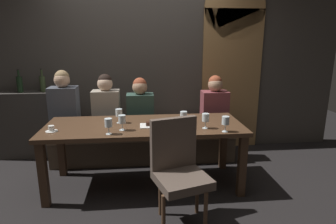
% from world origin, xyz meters
% --- Properties ---
extents(ground, '(9.00, 9.00, 0.00)m').
position_xyz_m(ground, '(0.00, 0.00, 0.00)').
color(ground, black).
extents(back_wall_tiled, '(6.00, 0.12, 3.00)m').
position_xyz_m(back_wall_tiled, '(0.00, 1.22, 1.50)').
color(back_wall_tiled, '#423D38').
rests_on(back_wall_tiled, ground).
extents(arched_door, '(0.90, 0.05, 2.55)m').
position_xyz_m(arched_door, '(1.35, 1.15, 1.36)').
color(arched_door, olive).
rests_on(arched_door, ground).
extents(back_counter, '(1.10, 0.28, 0.95)m').
position_xyz_m(back_counter, '(-1.55, 1.04, 0.47)').
color(back_counter, '#38342F').
rests_on(back_counter, ground).
extents(dining_table, '(2.20, 0.84, 0.74)m').
position_xyz_m(dining_table, '(0.00, 0.00, 0.65)').
color(dining_table, '#412B1C').
rests_on(dining_table, ground).
extents(banquette_bench, '(2.50, 0.44, 0.45)m').
position_xyz_m(banquette_bench, '(0.00, 0.70, 0.23)').
color(banquette_bench, '#4A3C2E').
rests_on(banquette_bench, ground).
extents(chair_near_side, '(0.55, 0.55, 0.98)m').
position_xyz_m(chair_near_side, '(0.29, -0.72, 0.56)').
color(chair_near_side, '#4C3321').
rests_on(chair_near_side, ground).
extents(diner_redhead, '(0.36, 0.24, 0.83)m').
position_xyz_m(diner_redhead, '(-1.04, 0.70, 0.85)').
color(diner_redhead, '#4C515B').
rests_on(diner_redhead, banquette_bench).
extents(diner_bearded, '(0.36, 0.24, 0.78)m').
position_xyz_m(diner_bearded, '(-0.50, 0.71, 0.82)').
color(diner_bearded, '#9E9384').
rests_on(diner_bearded, banquette_bench).
extents(diner_far_end, '(0.36, 0.24, 0.73)m').
position_xyz_m(diner_far_end, '(-0.04, 0.70, 0.79)').
color(diner_far_end, '#2D473D').
rests_on(diner_far_end, banquette_bench).
extents(diner_near_end, '(0.36, 0.24, 0.74)m').
position_xyz_m(diner_near_end, '(0.99, 0.70, 0.80)').
color(diner_near_end, brown).
rests_on(diner_near_end, banquette_bench).
extents(wine_bottle_dark_red, '(0.08, 0.08, 0.33)m').
position_xyz_m(wine_bottle_dark_red, '(-1.69, 1.02, 1.07)').
color(wine_bottle_dark_red, black).
rests_on(wine_bottle_dark_red, back_counter).
extents(wine_bottle_pale_label, '(0.08, 0.08, 0.33)m').
position_xyz_m(wine_bottle_pale_label, '(-1.39, 1.04, 1.07)').
color(wine_bottle_pale_label, '#384728').
rests_on(wine_bottle_pale_label, back_counter).
extents(wine_glass_near_right, '(0.08, 0.08, 0.16)m').
position_xyz_m(wine_glass_near_right, '(-0.28, 0.09, 0.86)').
color(wine_glass_near_right, silver).
rests_on(wine_glass_near_right, dining_table).
extents(wine_glass_end_right, '(0.08, 0.08, 0.16)m').
position_xyz_m(wine_glass_end_right, '(0.65, -0.21, 0.86)').
color(wine_glass_end_right, silver).
rests_on(wine_glass_end_right, dining_table).
extents(wine_glass_end_left, '(0.08, 0.08, 0.16)m').
position_xyz_m(wine_glass_end_left, '(0.43, -0.10, 0.86)').
color(wine_glass_end_left, silver).
rests_on(wine_glass_end_left, dining_table).
extents(wine_glass_far_right, '(0.08, 0.08, 0.16)m').
position_xyz_m(wine_glass_far_right, '(-0.23, -0.19, 0.86)').
color(wine_glass_far_right, silver).
rests_on(wine_glass_far_right, dining_table).
extents(wine_glass_center_back, '(0.08, 0.08, 0.16)m').
position_xyz_m(wine_glass_center_back, '(-0.36, -0.31, 0.85)').
color(wine_glass_center_back, silver).
rests_on(wine_glass_center_back, dining_table).
extents(wine_glass_near_left, '(0.08, 0.08, 0.16)m').
position_xyz_m(wine_glass_near_left, '(0.82, -0.34, 0.85)').
color(wine_glass_near_left, silver).
rests_on(wine_glass_near_left, dining_table).
extents(espresso_cup, '(0.12, 0.12, 0.06)m').
position_xyz_m(espresso_cup, '(-0.96, -0.16, 0.77)').
color(espresso_cup, white).
rests_on(espresso_cup, dining_table).
extents(dessert_plate, '(0.19, 0.19, 0.05)m').
position_xyz_m(dessert_plate, '(0.05, -0.07, 0.75)').
color(dessert_plate, white).
rests_on(dessert_plate, dining_table).
extents(fork_on_table, '(0.06, 0.17, 0.01)m').
position_xyz_m(fork_on_table, '(0.19, -0.11, 0.74)').
color(fork_on_table, silver).
rests_on(fork_on_table, dining_table).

